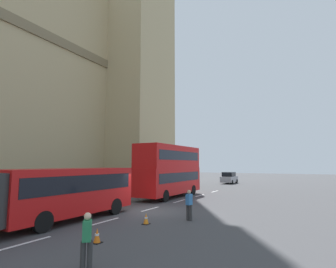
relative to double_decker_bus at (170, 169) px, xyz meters
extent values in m
plane|color=#424244|center=(-7.36, -2.00, -2.71)|extent=(160.00, 160.00, 0.00)
cube|color=silver|center=(-15.72, -2.00, -2.70)|extent=(2.20, 0.16, 0.01)
cube|color=silver|center=(-11.12, -2.00, -2.70)|extent=(2.20, 0.16, 0.01)
cube|color=silver|center=(-6.52, -2.00, -2.70)|extent=(2.20, 0.16, 0.01)
cube|color=silver|center=(-1.92, -2.00, -2.70)|extent=(2.20, 0.16, 0.01)
cube|color=silver|center=(2.68, -2.00, -2.70)|extent=(2.20, 0.16, 0.01)
cube|color=silver|center=(7.28, -2.00, -2.70)|extent=(2.20, 0.16, 0.01)
cube|color=tan|center=(12.54, 14.00, 22.30)|extent=(10.67, 10.67, 50.02)
cube|color=red|center=(-11.91, 0.00, -1.06)|extent=(8.24, 2.50, 2.50)
cube|color=black|center=(-11.91, 0.00, -0.61)|extent=(7.58, 2.54, 0.90)
cylinder|color=black|center=(-9.27, -1.12, -2.21)|extent=(1.00, 0.30, 1.00)
cylinder|color=black|center=(-14.38, -1.12, -2.21)|extent=(1.00, 0.30, 1.00)
cube|color=red|center=(0.00, 0.00, -1.11)|extent=(9.08, 2.50, 2.40)
cube|color=#1E232D|center=(0.00, 0.00, -0.76)|extent=(8.17, 2.54, 0.84)
cube|color=red|center=(0.00, 0.00, 1.14)|extent=(8.90, 2.50, 2.10)
cube|color=#1E232D|center=(0.00, 0.00, 1.24)|extent=(8.17, 2.54, 0.84)
cylinder|color=black|center=(2.91, -1.12, -2.21)|extent=(1.00, 0.30, 1.00)
cylinder|color=black|center=(-2.91, -1.12, -2.21)|extent=(1.00, 0.30, 1.00)
cube|color=gray|center=(20.72, 0.12, -2.01)|extent=(4.40, 1.80, 0.90)
cube|color=black|center=(20.52, 0.12, -1.21)|extent=(2.46, 1.66, 0.70)
cylinder|color=black|center=(22.13, -0.69, -2.39)|extent=(0.64, 0.30, 0.64)
cylinder|color=black|center=(19.31, -0.69, -2.39)|extent=(0.64, 0.30, 0.64)
cube|color=black|center=(-14.34, -4.48, -2.69)|extent=(0.36, 0.36, 0.03)
cone|color=orange|center=(-14.34, -4.48, -2.40)|extent=(0.28, 0.28, 0.55)
cylinder|color=white|center=(-14.34, -4.48, -2.38)|extent=(0.17, 0.17, 0.08)
cube|color=black|center=(-10.60, -4.35, -2.69)|extent=(0.36, 0.36, 0.03)
cone|color=orange|center=(-10.60, -4.35, -2.40)|extent=(0.28, 0.28, 0.55)
cylinder|color=white|center=(-10.60, -4.35, -2.38)|extent=(0.17, 0.17, 0.08)
cylinder|color=#333333|center=(-16.50, -6.26, -2.28)|extent=(0.16, 0.16, 0.86)
cylinder|color=#333333|center=(-16.63, -6.11, -2.28)|extent=(0.16, 0.16, 0.86)
cube|color=#267F4C|center=(-16.56, -6.18, -1.55)|extent=(0.46, 0.44, 0.60)
sphere|color=beige|center=(-16.56, -6.18, -1.13)|extent=(0.22, 0.22, 0.22)
cylinder|color=#333333|center=(-8.61, -5.86, -2.28)|extent=(0.16, 0.16, 0.86)
cylinder|color=#333333|center=(-8.63, -6.05, -2.28)|extent=(0.16, 0.16, 0.86)
cube|color=#3372B2|center=(-8.62, -5.95, -1.55)|extent=(0.42, 0.28, 0.60)
sphere|color=tan|center=(-8.62, -5.95, -1.13)|extent=(0.22, 0.22, 0.22)
camera|label=1|loc=(-22.60, -12.32, 0.45)|focal=28.23mm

